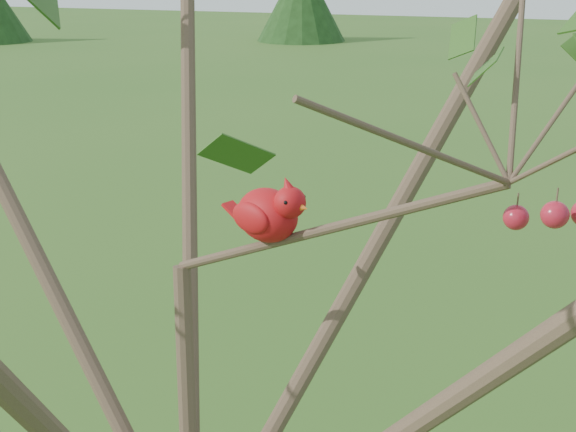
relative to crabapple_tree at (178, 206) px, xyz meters
The scene contains 3 objects.
crabapple_tree is the anchor object (origin of this frame).
cardinal 0.17m from the crabapple_tree, 40.97° to the left, with size 0.20×0.13×0.14m.
distant_trees 26.01m from the crabapple_tree, 94.20° to the left, with size 38.65×15.82×3.34m.
Camera 1 is at (0.63, -1.03, 2.50)m, focal length 45.00 mm.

